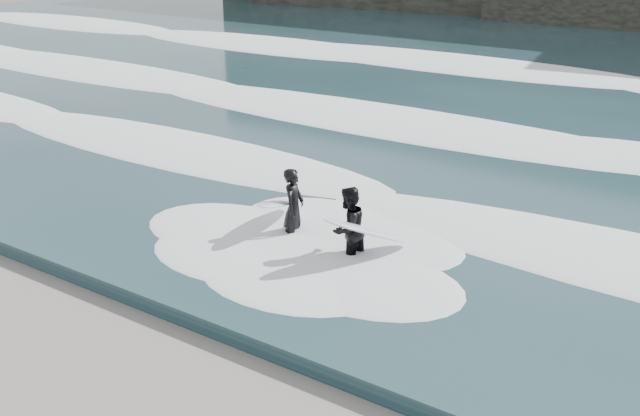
{
  "coord_description": "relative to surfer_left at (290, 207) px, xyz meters",
  "views": [
    {
      "loc": [
        7.72,
        -4.81,
        6.12
      ],
      "look_at": [
        -0.5,
        6.52,
        1.0
      ],
      "focal_mm": 45.0,
      "sensor_mm": 36.0,
      "label": 1
    }
  ],
  "objects": [
    {
      "name": "surfer_left",
      "position": [
        0.0,
        0.0,
        0.0
      ],
      "size": [
        1.29,
        2.13,
        1.6
      ],
      "color": "black",
      "rests_on": "ground"
    },
    {
      "name": "surfer_right",
      "position": [
        1.62,
        -0.28,
        -0.01
      ],
      "size": [
        1.34,
        2.0,
        1.58
      ],
      "color": "black",
      "rests_on": "ground"
    },
    {
      "name": "foam_mid",
      "position": [
        1.33,
        9.33,
        -0.39
      ],
      "size": [
        60.0,
        4.0,
        0.24
      ],
      "primitive_type": "ellipsoid",
      "color": "white",
      "rests_on": "sea"
    },
    {
      "name": "foam_far",
      "position": [
        1.33,
        18.33,
        -0.36
      ],
      "size": [
        60.0,
        4.8,
        0.3
      ],
      "primitive_type": "ellipsoid",
      "color": "white",
      "rests_on": "sea"
    },
    {
      "name": "foam_near",
      "position": [
        1.33,
        2.33,
        -0.41
      ],
      "size": [
        60.0,
        3.2,
        0.2
      ],
      "primitive_type": "ellipsoid",
      "color": "white",
      "rests_on": "sea"
    }
  ]
}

